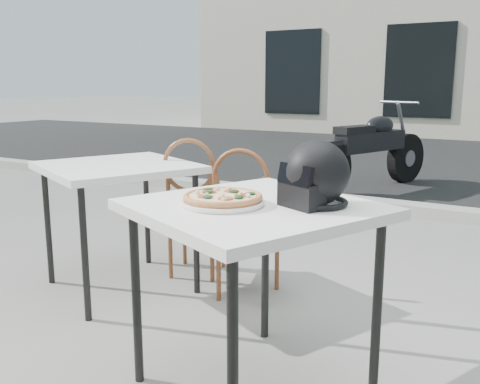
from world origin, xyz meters
The scene contains 11 objects.
ground centered at (0.00, 0.00, 0.00)m, with size 80.00×80.00×0.00m, color gray.
street_asphalt centered at (0.00, 7.00, 0.00)m, with size 30.00×8.00×0.00m, color black.
curb centered at (0.00, 3.00, 0.06)m, with size 30.00×0.25×0.12m, color #A9A79E.
cafe_table_main centered at (0.16, -0.57, 0.76)m, with size 1.15×1.15×0.83m.
plate centered at (0.06, -0.65, 0.84)m, with size 0.41×0.41×0.02m.
pizza centered at (0.06, -0.65, 0.87)m, with size 0.37×0.37×0.04m.
helmet centered at (0.38, -0.47, 0.95)m, with size 0.34×0.34×0.26m.
cafe_chair_main centered at (-0.37, 0.29, 0.53)m, with size 0.43×0.43×0.95m.
cafe_table_side centered at (-1.15, 0.05, 0.74)m, with size 1.14×1.14×0.82m.
cafe_chair_side centered at (-0.87, 0.47, 0.54)m, with size 0.46×0.46×0.97m.
motorcycle centered at (-0.75, 4.14, 0.48)m, with size 0.91×2.09×1.09m.
Camera 1 is at (1.17, -2.41, 1.31)m, focal length 40.00 mm.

